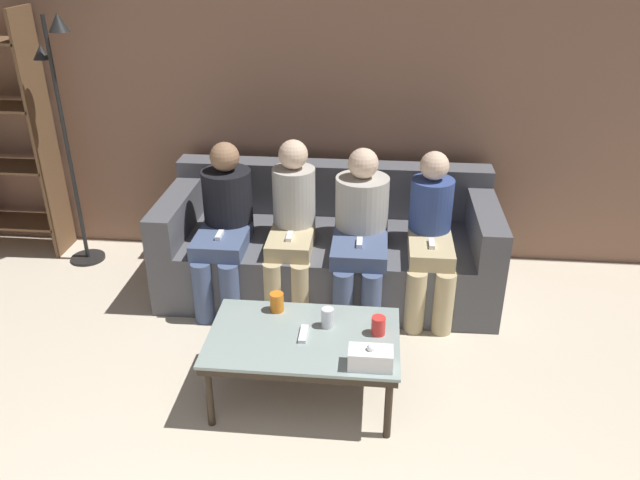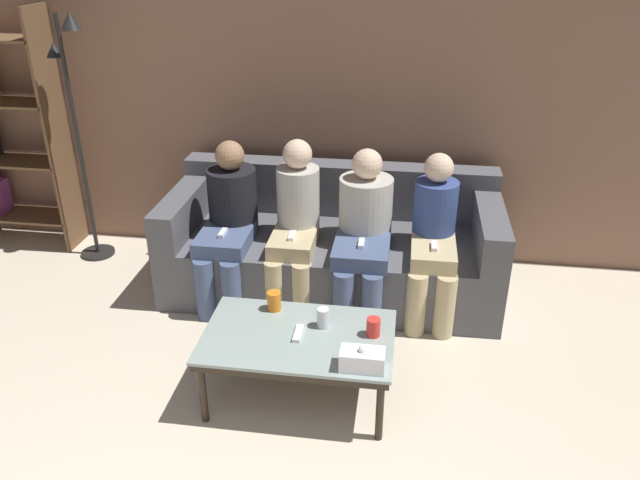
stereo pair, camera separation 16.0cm
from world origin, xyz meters
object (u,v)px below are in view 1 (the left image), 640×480
(cup_near_left, at_px, (328,318))
(seated_person_mid_left, at_px, (292,222))
(couch, at_px, (329,247))
(coffee_table, at_px, (304,342))
(seated_person_left_end, at_px, (225,219))
(standing_lamp, at_px, (65,118))
(seated_person_right_end, at_px, (431,232))
(seated_person_mid_right, at_px, (361,226))
(game_remote, at_px, (303,334))
(cup_far_center, at_px, (378,326))
(cup_near_right, at_px, (277,302))
(tissue_box, at_px, (371,358))

(cup_near_left, xyz_separation_m, seated_person_mid_left, (-0.32, 0.93, 0.13))
(couch, height_order, coffee_table, couch)
(cup_near_left, bearing_deg, seated_person_left_end, 129.89)
(cup_near_left, distance_m, standing_lamp, 2.50)
(cup_near_left, distance_m, seated_person_left_end, 1.22)
(couch, xyz_separation_m, seated_person_right_end, (0.69, -0.24, 0.27))
(seated_person_mid_left, height_order, seated_person_right_end, seated_person_mid_left)
(couch, height_order, seated_person_right_end, seated_person_right_end)
(couch, distance_m, seated_person_mid_right, 0.43)
(couch, relative_size, game_remote, 15.32)
(cup_far_center, xyz_separation_m, standing_lamp, (-2.28, 1.39, 0.68))
(cup_far_center, distance_m, seated_person_right_end, 1.02)
(couch, bearing_deg, seated_person_right_end, -18.89)
(seated_person_mid_left, distance_m, seated_person_right_end, 0.92)
(cup_near_right, bearing_deg, seated_person_mid_right, 61.27)
(tissue_box, distance_m, game_remote, 0.43)
(couch, xyz_separation_m, game_remote, (-0.03, -1.25, 0.12))
(couch, xyz_separation_m, cup_near_left, (0.09, -1.15, 0.16))
(seated_person_mid_right, bearing_deg, cup_far_center, -82.12)
(cup_near_left, height_order, seated_person_left_end, seated_person_left_end)
(game_remote, xyz_separation_m, seated_person_right_end, (0.72, 1.01, 0.15))
(cup_near_left, relative_size, seated_person_left_end, 0.10)
(coffee_table, bearing_deg, seated_person_left_end, 122.61)
(tissue_box, relative_size, seated_person_mid_right, 0.20)
(cup_near_right, relative_size, seated_person_mid_left, 0.10)
(couch, height_order, seated_person_mid_left, seated_person_mid_left)
(couch, distance_m, tissue_box, 1.52)
(cup_far_center, relative_size, tissue_box, 0.47)
(couch, relative_size, seated_person_right_end, 2.14)
(coffee_table, xyz_separation_m, game_remote, (0.00, 0.00, 0.05))
(cup_near_left, relative_size, standing_lamp, 0.06)
(cup_near_left, bearing_deg, seated_person_mid_right, 81.43)
(cup_near_left, bearing_deg, seated_person_right_end, 56.77)
(cup_far_center, distance_m, seated_person_mid_left, 1.15)
(coffee_table, height_order, cup_near_right, cup_near_right)
(coffee_table, distance_m, game_remote, 0.05)
(standing_lamp, relative_size, seated_person_mid_right, 1.71)
(standing_lamp, bearing_deg, cup_near_left, -33.94)
(coffee_table, relative_size, seated_person_mid_left, 0.91)
(cup_far_center, distance_m, seated_person_left_end, 1.44)
(cup_near_right, bearing_deg, coffee_table, -51.89)
(seated_person_left_end, height_order, seated_person_right_end, seated_person_left_end)
(couch, bearing_deg, seated_person_left_end, -162.39)
(coffee_table, relative_size, tissue_box, 4.63)
(cup_far_center, xyz_separation_m, seated_person_mid_left, (-0.59, 0.98, 0.13))
(couch, bearing_deg, game_remote, -91.39)
(seated_person_right_end, bearing_deg, standing_lamp, 170.58)
(cup_near_right, height_order, seated_person_left_end, seated_person_left_end)
(seated_person_left_end, bearing_deg, seated_person_mid_right, -0.23)
(standing_lamp, bearing_deg, tissue_box, -36.72)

